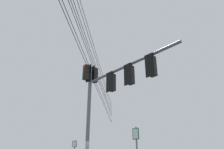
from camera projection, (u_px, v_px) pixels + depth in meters
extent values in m
cylinder|color=slate|center=(88.00, 125.00, 11.35)|extent=(0.20, 0.20, 6.66)
cylinder|color=slate|center=(127.00, 66.00, 10.34)|extent=(4.69, 3.80, 0.14)
cube|color=black|center=(94.00, 75.00, 12.74)|extent=(0.42, 0.42, 0.90)
cube|color=black|center=(92.00, 74.00, 12.64)|extent=(0.37, 0.31, 1.04)
cylinder|color=red|center=(97.00, 71.00, 12.97)|extent=(0.17, 0.15, 0.20)
cylinder|color=#3C2703|center=(97.00, 76.00, 12.85)|extent=(0.17, 0.15, 0.20)
cylinder|color=black|center=(96.00, 81.00, 12.72)|extent=(0.17, 0.15, 0.20)
cube|color=black|center=(86.00, 72.00, 12.38)|extent=(0.42, 0.42, 0.90)
cube|color=black|center=(89.00, 73.00, 12.48)|extent=(0.37, 0.31, 1.04)
cylinder|color=red|center=(84.00, 67.00, 12.40)|extent=(0.17, 0.15, 0.20)
cylinder|color=#3C2703|center=(84.00, 72.00, 12.27)|extent=(0.17, 0.15, 0.20)
cylinder|color=black|center=(84.00, 76.00, 12.15)|extent=(0.17, 0.15, 0.20)
cube|color=black|center=(112.00, 83.00, 10.85)|extent=(0.42, 0.42, 0.90)
cube|color=black|center=(109.00, 82.00, 10.74)|extent=(0.37, 0.31, 1.04)
cylinder|color=red|center=(114.00, 78.00, 11.07)|extent=(0.17, 0.15, 0.20)
cylinder|color=#3C2703|center=(114.00, 83.00, 10.95)|extent=(0.17, 0.15, 0.20)
cylinder|color=black|center=(114.00, 89.00, 10.83)|extent=(0.17, 0.15, 0.20)
cube|color=black|center=(130.00, 75.00, 9.98)|extent=(0.42, 0.42, 0.90)
cube|color=black|center=(128.00, 74.00, 9.88)|extent=(0.37, 0.30, 1.04)
cylinder|color=red|center=(132.00, 70.00, 10.20)|extent=(0.18, 0.15, 0.20)
cylinder|color=#3C2703|center=(133.00, 76.00, 10.08)|extent=(0.18, 0.15, 0.20)
cylinder|color=black|center=(133.00, 82.00, 9.96)|extent=(0.18, 0.15, 0.20)
cube|color=black|center=(152.00, 66.00, 9.12)|extent=(0.42, 0.42, 0.90)
cube|color=black|center=(149.00, 65.00, 9.01)|extent=(0.36, 0.32, 1.04)
cylinder|color=red|center=(154.00, 61.00, 9.34)|extent=(0.17, 0.15, 0.20)
cylinder|color=#3C2703|center=(154.00, 67.00, 9.22)|extent=(0.17, 0.15, 0.20)
cylinder|color=black|center=(155.00, 74.00, 9.10)|extent=(0.17, 0.15, 0.20)
cube|color=#0C7238|center=(74.00, 144.00, 14.17)|extent=(0.14, 0.32, 0.40)
cube|color=white|center=(74.00, 144.00, 14.16)|extent=(0.10, 0.26, 0.34)
cube|color=#0C7238|center=(136.00, 134.00, 8.50)|extent=(0.22, 0.24, 0.44)
cube|color=white|center=(135.00, 134.00, 8.49)|extent=(0.16, 0.18, 0.38)
cylinder|color=black|center=(94.00, 82.00, 13.73)|extent=(28.00, 4.02, 0.07)
cylinder|color=black|center=(94.00, 78.00, 13.85)|extent=(28.00, 4.02, 0.07)
cylinder|color=black|center=(94.00, 70.00, 14.07)|extent=(28.00, 4.02, 0.07)
cylinder|color=black|center=(94.00, 66.00, 14.18)|extent=(28.00, 4.02, 0.07)
cylinder|color=black|center=(95.00, 62.00, 14.30)|extent=(28.00, 4.02, 0.07)
cylinder|color=black|center=(95.00, 56.00, 14.51)|extent=(28.00, 4.02, 0.07)
cylinder|color=black|center=(95.00, 50.00, 14.69)|extent=(28.00, 4.02, 0.07)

